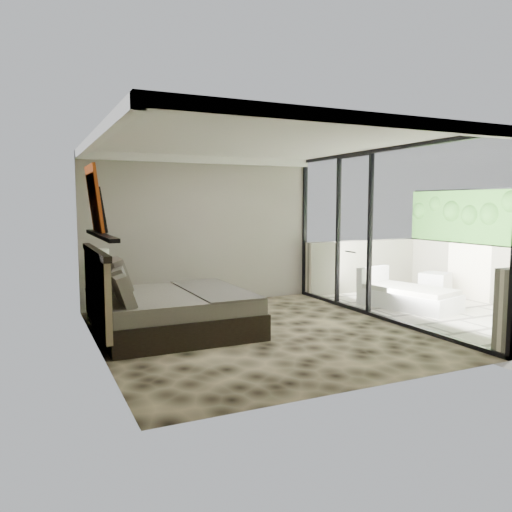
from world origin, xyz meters
name	(u,v)px	position (x,y,z in m)	size (l,w,h in m)	color
floor	(257,333)	(0.00, 0.00, 0.00)	(5.00, 5.00, 0.00)	black
ceiling	(257,141)	(0.00, 0.00, 2.79)	(4.50, 5.00, 0.02)	silver
back_wall	(202,230)	(0.00, 2.49, 1.40)	(4.50, 0.02, 2.80)	gray
left_wall	(97,244)	(-2.24, 0.00, 1.40)	(0.02, 5.00, 2.80)	gray
glass_wall	(381,235)	(2.25, 0.00, 1.40)	(0.08, 5.00, 2.80)	white
terrace_slab	(446,313)	(3.75, 0.00, -0.06)	(3.00, 5.00, 0.12)	beige
parapet_far	(500,275)	(5.10, 0.00, 0.55)	(0.30, 5.00, 1.10)	beige
foliage_hedge	(503,217)	(5.10, 0.00, 1.65)	(0.36, 4.60, 1.10)	#397D27
picture_ledge	(101,235)	(-2.18, 0.10, 1.50)	(0.12, 2.20, 0.05)	black
bed	(167,309)	(-1.21, 0.54, 0.36)	(2.22, 2.15, 1.23)	black
nightstand	(102,305)	(-1.96, 1.87, 0.24)	(0.48, 0.48, 0.48)	black
table_lamp	(98,263)	(-2.00, 1.90, 0.93)	(0.35, 0.35, 0.65)	black
abstract_canvas	(94,198)	(-2.19, 0.52, 1.97)	(0.04, 0.90, 0.90)	#BF4310
framed_print	(100,210)	(-2.14, 0.36, 1.82)	(0.03, 0.50, 0.60)	black
ottoman	(435,285)	(4.45, 0.99, 0.26)	(0.51, 0.51, 0.51)	silver
lounger	(406,296)	(3.28, 0.52, 0.21)	(1.29, 1.91, 0.68)	white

